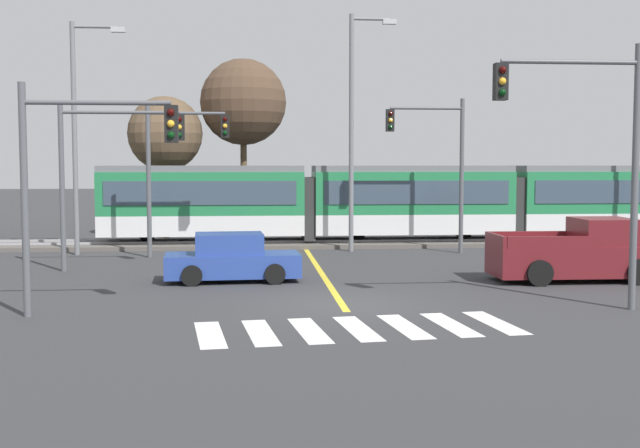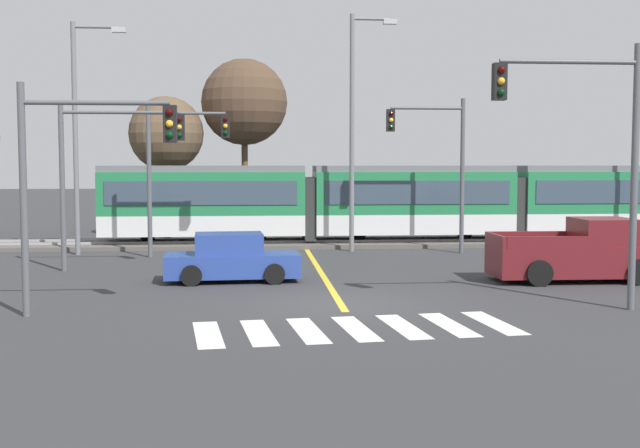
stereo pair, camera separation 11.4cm
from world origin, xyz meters
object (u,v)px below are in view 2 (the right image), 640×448
street_lamp_west (80,125)px  street_lamp_centre (356,120)px  traffic_light_near_left (78,163)px  traffic_light_far_right (438,152)px  traffic_light_near_right (590,137)px  bare_tree_east (244,103)px  traffic_light_mid_left (106,158)px  traffic_light_far_left (176,157)px  bare_tree_west (166,134)px  sedan_crossing (232,259)px  light_rail_tram (412,200)px  pickup_truck (581,254)px

street_lamp_west → street_lamp_centre: size_ratio=0.95×
street_lamp_centre → traffic_light_near_left: bearing=-121.7°
street_lamp_west → traffic_light_far_right: bearing=-2.7°
traffic_light_near_left → traffic_light_near_right: bearing=-1.6°
traffic_light_near_right → bare_tree_east: bearing=112.4°
traffic_light_far_right → traffic_light_mid_left: bearing=-160.7°
traffic_light_near_right → traffic_light_far_left: bearing=132.1°
street_lamp_centre → bare_tree_west: 10.86m
sedan_crossing → street_lamp_centre: (4.97, 8.24, 4.80)m
traffic_light_far_right → street_lamp_west: bearing=177.3°
light_rail_tram → sedan_crossing: (-7.96, -11.03, -1.35)m
traffic_light_far_right → street_lamp_centre: size_ratio=0.64×
bare_tree_west → street_lamp_west: bearing=-110.9°
traffic_light_mid_left → traffic_light_far_right: traffic_light_far_right is taller
traffic_light_far_right → street_lamp_west: (-14.49, 0.68, 1.09)m
sedan_crossing → bare_tree_west: size_ratio=0.61×
traffic_light_far_right → bare_tree_east: (-7.97, 8.22, 2.58)m
traffic_light_near_left → street_lamp_west: street_lamp_west is taller
traffic_light_mid_left → traffic_light_near_left: size_ratio=1.03×
sedan_crossing → traffic_light_far_right: traffic_light_far_right is taller
traffic_light_near_left → street_lamp_centre: street_lamp_centre is taller
traffic_light_far_left → traffic_light_near_left: size_ratio=1.06×
traffic_light_mid_left → bare_tree_west: (0.77, 12.10, 1.24)m
traffic_light_mid_left → traffic_light_far_left: bearing=62.4°
traffic_light_near_left → light_rail_tram: bearing=55.3°
traffic_light_far_left → traffic_light_near_right: (11.34, -12.56, 0.39)m
light_rail_tram → traffic_light_near_right: bearing=-86.4°
traffic_light_far_right → bare_tree_east: bare_tree_east is taller
traffic_light_far_right → light_rail_tram: bearing=94.3°
street_lamp_centre → bare_tree_west: size_ratio=1.41×
light_rail_tram → traffic_light_mid_left: (-12.29, -8.19, 1.86)m
sedan_crossing → traffic_light_far_left: (-2.31, 6.72, 3.27)m
pickup_truck → traffic_light_near_left: size_ratio=0.96×
sedan_crossing → bare_tree_west: bare_tree_west is taller
pickup_truck → traffic_light_near_right: size_ratio=0.81×
light_rail_tram → traffic_light_near_right: traffic_light_near_right is taller
traffic_light_far_right → traffic_light_near_left: (-11.74, -12.71, -0.45)m
traffic_light_far_right → traffic_light_far_left: size_ratio=1.06×
traffic_light_mid_left → traffic_light_near_left: (0.84, -8.32, -0.19)m
traffic_light_near_right → traffic_light_near_left: traffic_light_near_right is taller
traffic_light_far_left → bare_tree_east: size_ratio=0.67×
traffic_light_far_left → street_lamp_west: bearing=163.2°
traffic_light_near_left → sedan_crossing: bearing=57.5°
traffic_light_near_right → bare_tree_east: size_ratio=0.75×
traffic_light_far_right → traffic_light_near_left: bearing=-132.7°
traffic_light_near_left → bare_tree_east: size_ratio=0.63×
sedan_crossing → light_rail_tram: bearing=54.2°
light_rail_tram → traffic_light_near_left: traffic_light_near_left is taller
sedan_crossing → bare_tree_east: (0.27, 15.45, 6.05)m
street_lamp_centre → bare_tree_east: 8.69m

